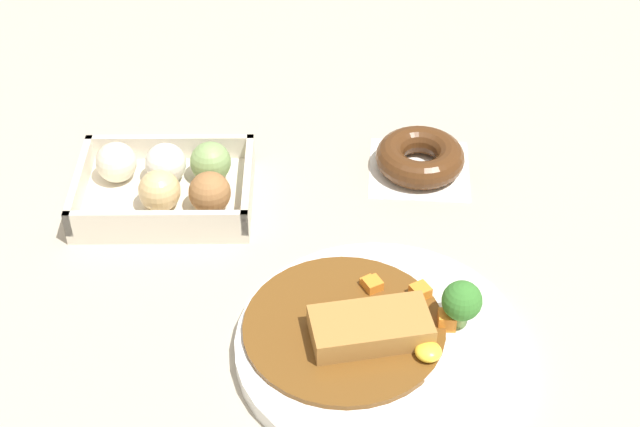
% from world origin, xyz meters
% --- Properties ---
extents(ground_plane, '(1.60, 1.60, 0.00)m').
position_xyz_m(ground_plane, '(0.00, 0.00, 0.00)').
color(ground_plane, '#B2A893').
extents(curry_plate, '(0.28, 0.28, 0.07)m').
position_xyz_m(curry_plate, '(-0.11, 0.08, 0.01)').
color(curry_plate, white).
rests_on(curry_plate, ground_plane).
extents(donut_box, '(0.20, 0.15, 0.06)m').
position_xyz_m(donut_box, '(0.12, -0.15, 0.02)').
color(donut_box, beige).
rests_on(donut_box, ground_plane).
extents(chocolate_ring_donut, '(0.13, 0.13, 0.04)m').
position_xyz_m(chocolate_ring_donut, '(-0.17, -0.21, 0.02)').
color(chocolate_ring_donut, white).
rests_on(chocolate_ring_donut, ground_plane).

